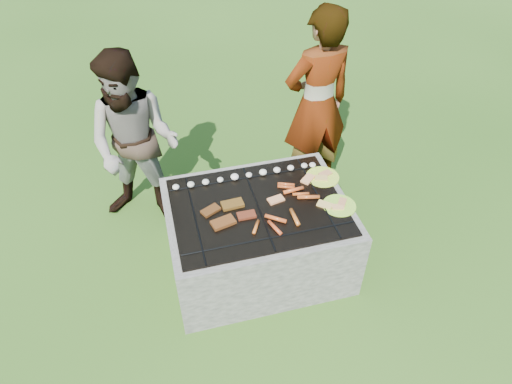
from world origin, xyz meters
TOP-DOWN VIEW (x-y plane):
  - lawn at (0.00, 0.00)m, footprint 60.00×60.00m
  - fire_pit at (0.00, 0.00)m, footprint 1.30×1.00m
  - mushrooms at (0.01, 0.33)m, footprint 1.12×0.07m
  - pork_slabs at (-0.22, -0.03)m, footprint 0.37×0.27m
  - sausages at (0.21, -0.06)m, footprint 0.56×0.52m
  - bread_on_grate at (0.34, 0.04)m, footprint 0.44×0.42m
  - plate_far at (0.56, 0.18)m, footprint 0.26×0.26m
  - plate_near at (0.56, -0.15)m, footprint 0.31×0.31m
  - cook at (0.74, 0.83)m, footprint 0.67×0.49m
  - bystander at (-0.78, 0.78)m, footprint 0.90×0.81m

SIDE VIEW (x-z plane):
  - lawn at x=0.00m, z-range 0.00..0.00m
  - fire_pit at x=0.00m, z-range -0.03..0.59m
  - plate_near at x=0.56m, z-range 0.60..0.62m
  - plate_far at x=0.56m, z-range 0.60..0.62m
  - bread_on_grate at x=0.34m, z-range 0.61..0.63m
  - pork_slabs at x=-0.22m, z-range 0.61..0.63m
  - sausages at x=0.21m, z-range 0.61..0.64m
  - mushrooms at x=0.01m, z-range 0.61..0.65m
  - bystander at x=-0.78m, z-range 0.00..1.50m
  - cook at x=0.74m, z-range 0.00..1.68m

